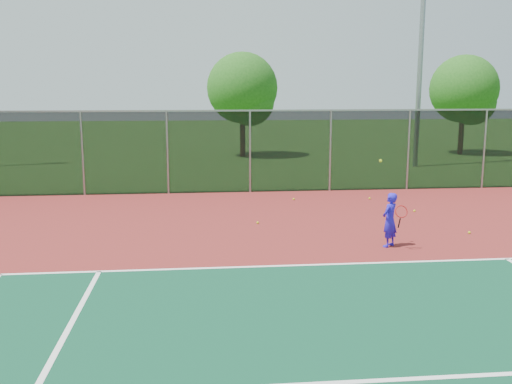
% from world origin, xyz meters
% --- Properties ---
extents(ground, '(120.00, 120.00, 0.00)m').
position_xyz_m(ground, '(0.00, 0.00, 0.00)').
color(ground, '#265719').
rests_on(ground, ground).
extents(court_apron, '(30.00, 20.00, 0.02)m').
position_xyz_m(court_apron, '(0.00, 2.00, 0.01)').
color(court_apron, maroon).
rests_on(court_apron, ground).
extents(fence_back, '(30.00, 0.06, 3.03)m').
position_xyz_m(fence_back, '(0.00, 12.00, 1.56)').
color(fence_back, black).
rests_on(fence_back, court_apron).
extents(tennis_player, '(0.59, 0.69, 2.13)m').
position_xyz_m(tennis_player, '(-0.30, 4.29, 0.69)').
color(tennis_player, '#2517DB').
rests_on(tennis_player, court_apron).
extents(practice_ball_0, '(0.07, 0.07, 0.07)m').
position_xyz_m(practice_ball_0, '(1.00, 10.16, 0.06)').
color(practice_ball_0, '#C5D218').
rests_on(practice_ball_0, court_apron).
extents(practice_ball_1, '(0.07, 0.07, 0.07)m').
position_xyz_m(practice_ball_1, '(-1.65, 10.29, 0.06)').
color(practice_ball_1, '#C5D218').
rests_on(practice_ball_1, court_apron).
extents(practice_ball_3, '(0.07, 0.07, 0.07)m').
position_xyz_m(practice_ball_3, '(-3.24, 6.94, 0.06)').
color(practice_ball_3, '#C5D218').
rests_on(practice_ball_3, court_apron).
extents(practice_ball_7, '(0.07, 0.07, 0.07)m').
position_xyz_m(practice_ball_7, '(1.79, 8.04, 0.06)').
color(practice_ball_7, '#C5D218').
rests_on(practice_ball_7, court_apron).
extents(practice_ball_8, '(0.07, 0.07, 0.07)m').
position_xyz_m(practice_ball_8, '(2.23, 5.27, 0.06)').
color(practice_ball_8, '#C5D218').
rests_on(practice_ball_8, court_apron).
extents(floodlight_n, '(0.90, 0.40, 13.25)m').
position_xyz_m(floodlight_n, '(5.76, 18.27, 7.41)').
color(floodlight_n, gray).
rests_on(floodlight_n, ground).
extents(tree_back_left, '(3.95, 3.95, 5.81)m').
position_xyz_m(tree_back_left, '(-2.29, 23.36, 3.64)').
color(tree_back_left, '#392314').
rests_on(tree_back_left, ground).
extents(tree_back_mid, '(3.89, 3.89, 5.71)m').
position_xyz_m(tree_back_mid, '(10.51, 23.18, 3.58)').
color(tree_back_mid, '#392314').
rests_on(tree_back_mid, ground).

